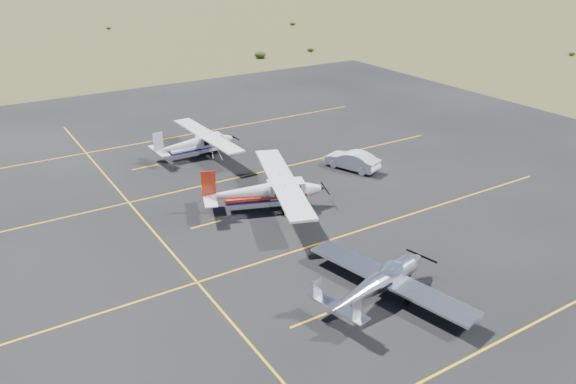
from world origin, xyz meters
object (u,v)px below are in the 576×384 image
object	(u,v)px
aircraft_cessna	(265,191)
aircraft_plain	(196,143)
aircraft_low_wing	(381,281)
sedan	(352,160)

from	to	relation	value
aircraft_cessna	aircraft_plain	bearing A→B (deg)	108.87
aircraft_low_wing	aircraft_plain	world-z (taller)	aircraft_plain
aircraft_cessna	aircraft_plain	xyz separation A→B (m)	(0.16, 11.14, -0.16)
aircraft_low_wing	sedan	distance (m)	16.56
aircraft_plain	sedan	xyz separation A→B (m)	(8.70, -8.63, -0.42)
aircraft_low_wing	aircraft_cessna	size ratio (longest dim) A/B	0.83
aircraft_plain	aircraft_cessna	bearing A→B (deg)	-92.35
sedan	aircraft_cessna	bearing A→B (deg)	-5.06
aircraft_cessna	sedan	xyz separation A→B (m)	(8.86, 2.51, -0.58)
aircraft_cessna	aircraft_plain	distance (m)	11.15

